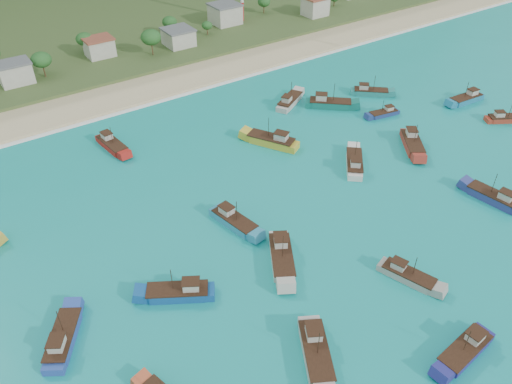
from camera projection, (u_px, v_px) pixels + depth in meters
ground at (320, 254)px, 87.27m from camera, size 600.00×600.00×0.00m
beach at (136, 91)px, 139.12m from camera, size 400.00×18.00×1.20m
land at (66, 29)px, 179.16m from camera, size 400.00×110.00×2.40m
surf_line at (150, 104)px, 132.89m from camera, size 400.00×2.50×0.08m
village at (123, 42)px, 156.31m from camera, size 209.36×26.24×7.28m
vegetation at (67, 55)px, 146.23m from camera, size 276.32×25.87×8.31m
boat_0 at (63, 339)px, 72.21m from camera, size 8.42×10.74×6.33m
boat_5 at (370, 92)px, 136.67m from camera, size 9.65×9.10×6.06m
boat_8 at (407, 276)px, 82.26m from camera, size 5.71×10.13×5.74m
boat_9 at (466, 99)px, 133.24m from camera, size 10.86×3.94×6.29m
boat_10 at (412, 144)px, 114.95m from camera, size 9.62×11.39×6.86m
boat_11 at (179, 293)px, 79.18m from camera, size 11.05×8.41×6.47m
boat_12 at (316, 352)px, 70.39m from camera, size 8.61×11.72×6.81m
boat_15 at (505, 119)px, 124.85m from camera, size 9.49×7.20×5.55m
boat_16 at (494, 198)px, 98.79m from camera, size 4.70×11.44×6.56m
boat_17 at (329, 104)px, 130.77m from camera, size 11.39×10.69×7.13m
boat_19 at (272, 141)px, 115.78m from camera, size 9.18×12.47×7.25m
boat_20 at (465, 350)px, 70.71m from camera, size 10.81×4.06×6.25m
boat_22 at (112, 145)px, 114.70m from camera, size 4.35×10.93×6.29m
boat_24 at (282, 257)px, 85.45m from camera, size 9.11×11.98×7.01m
boat_26 at (234, 221)px, 93.14m from camera, size 5.06×11.17×6.37m
boat_27 at (384, 114)px, 127.31m from camera, size 8.51×3.90×4.85m
boat_32 at (290, 102)px, 132.08m from camera, size 11.14×8.18×6.47m
boat_33 at (354, 164)px, 108.54m from camera, size 9.68×10.34×6.47m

